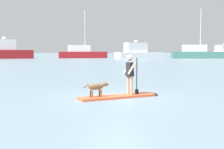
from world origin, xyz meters
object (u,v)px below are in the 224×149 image
(moored_boat_starboard, at_px, (138,53))
(moored_boat_port, at_px, (197,53))
(paddleboard, at_px, (122,96))
(moored_boat_far_port, at_px, (82,53))
(moored_boat_far_starboard, at_px, (7,51))
(person_paddler, at_px, (130,72))
(dog, at_px, (97,87))

(moored_boat_starboard, xyz_separation_m, moored_boat_port, (13.95, -3.39, -0.15))
(paddleboard, height_order, moored_boat_far_port, moored_boat_far_port)
(paddleboard, height_order, moored_boat_far_starboard, moored_boat_far_starboard)
(paddleboard, xyz_separation_m, person_paddler, (0.36, 0.08, 1.01))
(moored_boat_far_starboard, bearing_deg, dog, -80.45)
(dog, xyz_separation_m, moored_boat_far_port, (7.53, 62.44, 0.75))
(moored_boat_port, bearing_deg, dog, -123.01)
(person_paddler, relative_size, dog, 1.51)
(paddleboard, distance_m, moored_boat_far_starboard, 62.05)
(paddleboard, xyz_separation_m, moored_boat_starboard, (19.33, 56.11, 1.37))
(moored_boat_far_port, bearing_deg, moored_boat_port, -19.41)
(person_paddler, height_order, moored_boat_port, moored_boat_port)
(moored_boat_far_port, bearing_deg, moored_boat_starboard, -25.18)
(moored_boat_starboard, relative_size, moored_boat_port, 0.96)
(person_paddler, distance_m, moored_boat_far_starboard, 62.02)
(paddleboard, relative_size, moored_boat_far_port, 0.30)
(moored_boat_port, bearing_deg, moored_boat_far_port, 160.59)
(moored_boat_far_port, xyz_separation_m, moored_boat_starboard, (12.94, -6.08, 0.16))
(dog, distance_m, moored_boat_far_port, 62.90)
(person_paddler, bearing_deg, paddleboard, -167.29)
(moored_boat_starboard, distance_m, moored_boat_port, 14.36)
(moored_boat_far_port, bearing_deg, person_paddler, -95.54)
(paddleboard, relative_size, dog, 3.33)
(moored_boat_far_port, relative_size, moored_boat_starboard, 0.98)
(moored_boat_starboard, bearing_deg, paddleboard, -109.01)
(paddleboard, bearing_deg, moored_boat_starboard, 70.99)
(dog, bearing_deg, moored_boat_far_starboard, 99.55)
(moored_boat_far_starboard, xyz_separation_m, moored_boat_port, (44.72, -8.25, -0.41))
(dog, distance_m, moored_boat_starboard, 59.97)
(moored_boat_far_starboard, xyz_separation_m, moored_boat_starboard, (30.76, -4.86, -0.27))
(person_paddler, xyz_separation_m, moored_boat_port, (32.92, 52.63, 0.21))
(moored_boat_far_starboard, relative_size, moored_boat_far_port, 0.96)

